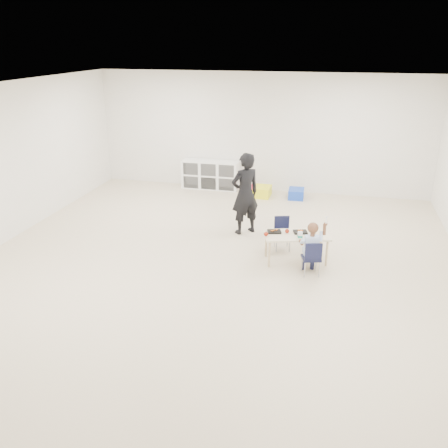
% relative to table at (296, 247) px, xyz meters
% --- Properties ---
extents(room, '(9.00, 9.02, 2.80)m').
position_rel_table_xyz_m(room, '(-1.26, -0.59, 1.15)').
color(room, beige).
rests_on(room, ground).
extents(table, '(1.17, 0.80, 0.49)m').
position_rel_table_xyz_m(table, '(0.00, 0.00, 0.00)').
color(table, beige).
rests_on(table, ground).
extents(chair_near, '(0.35, 0.33, 0.58)m').
position_rel_table_xyz_m(chair_near, '(0.28, -0.43, 0.04)').
color(chair_near, black).
rests_on(chair_near, ground).
extents(chair_far, '(0.35, 0.33, 0.58)m').
position_rel_table_xyz_m(chair_far, '(-0.28, 0.43, 0.04)').
color(chair_far, black).
rests_on(chair_far, ground).
extents(child, '(0.48, 0.48, 0.92)m').
position_rel_table_xyz_m(child, '(0.28, -0.43, 0.21)').
color(child, '#B1C5EF').
rests_on(child, chair_near).
extents(lunch_tray_near, '(0.26, 0.21, 0.03)m').
position_rel_table_xyz_m(lunch_tray_near, '(0.05, 0.08, 0.25)').
color(lunch_tray_near, black).
rests_on(lunch_tray_near, table).
extents(lunch_tray_far, '(0.26, 0.21, 0.03)m').
position_rel_table_xyz_m(lunch_tray_far, '(-0.37, -0.01, 0.25)').
color(lunch_tray_far, black).
rests_on(lunch_tray_far, table).
extents(milk_carton, '(0.09, 0.09, 0.10)m').
position_rel_table_xyz_m(milk_carton, '(0.06, -0.13, 0.29)').
color(milk_carton, white).
rests_on(milk_carton, table).
extents(bread_roll, '(0.09, 0.09, 0.07)m').
position_rel_table_xyz_m(bread_roll, '(0.28, -0.04, 0.27)').
color(bread_roll, '#B37849').
rests_on(bread_roll, table).
extents(apple_near, '(0.07, 0.07, 0.07)m').
position_rel_table_xyz_m(apple_near, '(-0.16, 0.02, 0.27)').
color(apple_near, maroon).
rests_on(apple_near, table).
extents(apple_far, '(0.07, 0.07, 0.07)m').
position_rel_table_xyz_m(apple_far, '(-0.48, -0.19, 0.27)').
color(apple_far, maroon).
rests_on(apple_far, table).
extents(cubby_shelf, '(1.40, 0.40, 0.70)m').
position_rel_table_xyz_m(cubby_shelf, '(-2.46, 3.69, 0.10)').
color(cubby_shelf, white).
rests_on(cubby_shelf, ground).
extents(adult, '(0.68, 0.66, 1.57)m').
position_rel_table_xyz_m(adult, '(-1.07, 1.04, 0.53)').
color(adult, black).
rests_on(adult, ground).
extents(bin_red, '(0.40, 0.47, 0.20)m').
position_rel_table_xyz_m(bin_red, '(-1.29, 3.39, -0.15)').
color(bin_red, red).
rests_on(bin_red, ground).
extents(bin_yellow, '(0.40, 0.50, 0.24)m').
position_rel_table_xyz_m(bin_yellow, '(-1.10, 3.35, -0.13)').
color(bin_yellow, yellow).
rests_on(bin_yellow, ground).
extents(bin_blue, '(0.37, 0.46, 0.22)m').
position_rel_table_xyz_m(bin_blue, '(-0.31, 3.39, -0.14)').
color(bin_blue, '#1941BD').
rests_on(bin_blue, ground).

